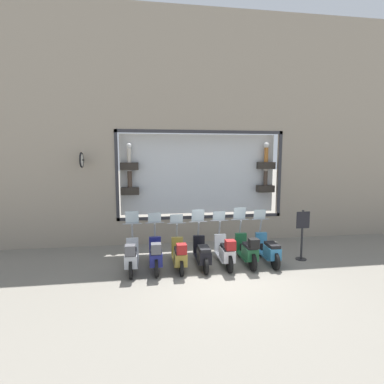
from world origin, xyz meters
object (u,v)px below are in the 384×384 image
scooter_green_1 (247,250)px  scooter_navy_5 (156,255)px  scooter_olive_4 (180,255)px  scooter_black_3 (202,254)px  scooter_silver_6 (131,256)px  scooter_teal_0 (268,250)px  scooter_white_2 (225,252)px  shop_sign_post (302,233)px

scooter_green_1 → scooter_navy_5: scooter_green_1 is taller
scooter_olive_4 → scooter_navy_5: (0.01, 0.71, 0.03)m
scooter_black_3 → scooter_olive_4: size_ratio=1.01×
scooter_black_3 → scooter_silver_6: bearing=91.6°
scooter_teal_0 → scooter_white_2: 1.43m
scooter_teal_0 → shop_sign_post: size_ratio=1.09×
scooter_white_2 → scooter_navy_5: (0.00, 2.14, -0.00)m
scooter_olive_4 → scooter_teal_0: bearing=-88.5°
scooter_teal_0 → scooter_silver_6: 4.28m
scooter_teal_0 → scooter_silver_6: size_ratio=1.00×
scooter_silver_6 → scooter_olive_4: bearing=-90.5°
scooter_silver_6 → scooter_green_1: bearing=-89.9°
scooter_navy_5 → scooter_silver_6: bearing=90.1°
scooter_teal_0 → scooter_silver_6: (-0.06, 4.28, 0.04)m
scooter_white_2 → shop_sign_post: size_ratio=1.09×
scooter_teal_0 → scooter_silver_6: scooter_silver_6 is taller
scooter_teal_0 → scooter_olive_4: size_ratio=1.01×
scooter_white_2 → scooter_silver_6: bearing=90.0°
scooter_silver_6 → scooter_white_2: bearing=-90.0°
scooter_white_2 → scooter_silver_6: size_ratio=1.00×
scooter_teal_0 → scooter_olive_4: bearing=91.5°
scooter_white_2 → scooter_silver_6: 2.85m
scooter_white_2 → scooter_black_3: (0.06, 0.71, -0.05)m
shop_sign_post → scooter_white_2: bearing=95.2°
scooter_silver_6 → scooter_navy_5: bearing=-89.9°
scooter_black_3 → shop_sign_post: size_ratio=1.08×
scooter_black_3 → scooter_navy_5: (-0.06, 1.43, 0.05)m
scooter_green_1 → shop_sign_post: bearing=-83.1°
scooter_teal_0 → scooter_black_3: (-0.00, 2.14, -0.01)m
scooter_green_1 → scooter_black_3: 1.43m
scooter_olive_4 → scooter_navy_5: 0.71m
scooter_black_3 → scooter_green_1: bearing=-92.1°
scooter_black_3 → scooter_olive_4: 0.72m
scooter_black_3 → shop_sign_post: scooter_black_3 is taller
scooter_teal_0 → scooter_olive_4: 2.85m
scooter_black_3 → scooter_white_2: bearing=-94.7°
scooter_green_1 → scooter_navy_5: bearing=90.1°
shop_sign_post → scooter_black_3: bearing=93.1°
scooter_teal_0 → scooter_green_1: size_ratio=1.00×
scooter_green_1 → scooter_silver_6: 3.57m
scooter_teal_0 → scooter_navy_5: size_ratio=1.00×
scooter_silver_6 → scooter_teal_0: bearing=-89.2°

